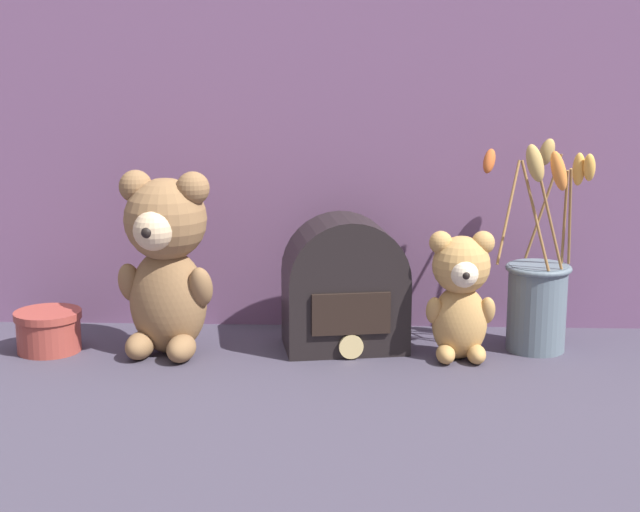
{
  "coord_description": "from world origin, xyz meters",
  "views": [
    {
      "loc": [
        0.05,
        -1.46,
        0.47
      ],
      "look_at": [
        0.0,
        0.02,
        0.15
      ],
      "focal_mm": 55.0,
      "sensor_mm": 36.0,
      "label": 1
    }
  ],
  "objects_px": {
    "teddy_bear_medium": "(461,293)",
    "flower_vase": "(538,291)",
    "vintage_radio": "(345,290)",
    "teddy_bear_large": "(165,260)",
    "decorative_tin_tall": "(48,332)"
  },
  "relations": [
    {
      "from": "flower_vase",
      "to": "decorative_tin_tall",
      "type": "height_order",
      "value": "flower_vase"
    },
    {
      "from": "teddy_bear_medium",
      "to": "vintage_radio",
      "type": "relative_size",
      "value": 0.94
    },
    {
      "from": "flower_vase",
      "to": "decorative_tin_tall",
      "type": "xyz_separation_m",
      "value": [
        -0.77,
        -0.04,
        -0.06
      ]
    },
    {
      "from": "teddy_bear_large",
      "to": "vintage_radio",
      "type": "relative_size",
      "value": 1.36
    },
    {
      "from": "vintage_radio",
      "to": "decorative_tin_tall",
      "type": "relative_size",
      "value": 2.02
    },
    {
      "from": "flower_vase",
      "to": "decorative_tin_tall",
      "type": "distance_m",
      "value": 0.77
    },
    {
      "from": "teddy_bear_medium",
      "to": "vintage_radio",
      "type": "height_order",
      "value": "vintage_radio"
    },
    {
      "from": "teddy_bear_medium",
      "to": "vintage_radio",
      "type": "bearing_deg",
      "value": 164.4
    },
    {
      "from": "teddy_bear_large",
      "to": "teddy_bear_medium",
      "type": "height_order",
      "value": "teddy_bear_large"
    },
    {
      "from": "flower_vase",
      "to": "vintage_radio",
      "type": "height_order",
      "value": "flower_vase"
    },
    {
      "from": "teddy_bear_large",
      "to": "vintage_radio",
      "type": "xyz_separation_m",
      "value": [
        0.27,
        0.04,
        -0.06
      ]
    },
    {
      "from": "teddy_bear_medium",
      "to": "flower_vase",
      "type": "relative_size",
      "value": 0.6
    },
    {
      "from": "flower_vase",
      "to": "vintage_radio",
      "type": "relative_size",
      "value": 1.58
    },
    {
      "from": "teddy_bear_medium",
      "to": "flower_vase",
      "type": "height_order",
      "value": "flower_vase"
    },
    {
      "from": "flower_vase",
      "to": "teddy_bear_medium",
      "type": "bearing_deg",
      "value": -158.5
    }
  ]
}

